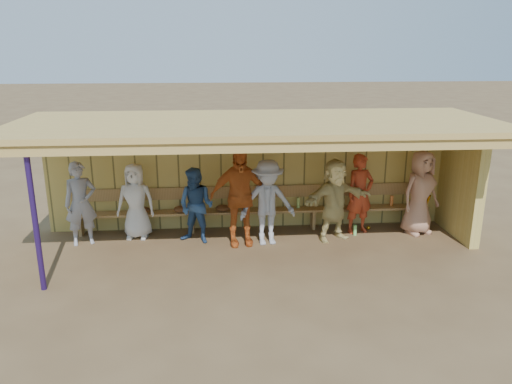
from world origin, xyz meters
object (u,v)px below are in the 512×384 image
player_a (81,204)px  player_f (335,200)px  player_g (360,194)px  bench (253,205)px  player_d (239,197)px  player_c (196,206)px  player_b (136,201)px  player_h (420,193)px  player_e (267,203)px

player_a → player_f: size_ratio=1.00×
player_a → player_g: bearing=-16.1°
player_a → bench: 3.49m
player_a → player_g: size_ratio=0.99×
player_d → player_f: player_d is taller
player_c → player_f: bearing=23.4°
player_a → player_g: player_g is taller
player_a → bench: size_ratio=0.22×
player_b → player_d: player_d is taller
player_d → bench: player_d is taller
player_c → player_h: 4.61m
player_d → player_g: 2.57m
player_c → player_e: player_e is taller
player_b → player_d: bearing=-7.7°
player_a → player_e: 3.66m
player_f → player_h: size_ratio=0.95×
player_c → player_h: size_ratio=0.86×
player_f → player_c: bearing=155.9°
player_b → player_d: (2.08, -0.53, 0.20)m
player_e → bench: size_ratio=0.22×
player_d → player_h: bearing=-2.6°
bench → player_f: bearing=-24.8°
player_h → player_b: bearing=156.8°
player_a → player_f: 5.01m
player_b → player_g: size_ratio=0.93×
player_a → player_f: player_f is taller
player_f → player_a: bearing=155.4°
player_a → player_c: 2.25m
player_g → bench: player_g is taller
player_a → player_d: size_ratio=0.85×
player_c → player_h: player_h is taller
player_g → player_h: size_ratio=0.95×
player_e → player_h: bearing=-2.0°
player_f → player_g: player_g is taller
player_h → bench: size_ratio=0.23×
player_c → bench: bearing=54.1°
player_e → player_h: player_h is taller
player_b → bench: player_b is taller
player_h → bench: 3.48m
player_c → player_g: 3.39m
player_d → player_h: 3.77m
player_a → player_d: (3.09, -0.27, 0.15)m
player_b → bench: bearing=13.7°
player_a → player_e: size_ratio=0.98×
player_h → player_f: bearing=165.5°
player_b → bench: 2.44m
player_b → player_e: (2.63, -0.55, 0.08)m
player_g → bench: (-2.20, 0.38, -0.31)m
player_c → player_e: 1.41m
player_b → player_d: size_ratio=0.79×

